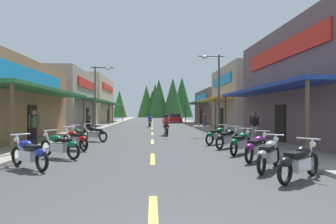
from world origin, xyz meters
name	(u,v)px	position (x,y,z in m)	size (l,w,h in m)	color
ground	(152,126)	(0.00, 31.39, -0.05)	(9.40, 92.78, 0.10)	#424244
sidewalk_left	(105,125)	(-5.80, 31.39, 0.06)	(2.20, 92.78, 0.12)	gray
sidewalk_right	(199,125)	(5.80, 31.39, 0.06)	(2.20, 92.78, 0.12)	gray
centerline_dashes	(152,124)	(0.00, 34.81, 0.01)	(0.16, 68.10, 0.01)	#E0C64C
storefront_left_middle	(45,100)	(-11.30, 27.11, 2.96)	(10.67, 10.78, 5.91)	gray
storefront_left_far	(87,100)	(-10.08, 40.54, 3.48)	(8.22, 13.41, 6.97)	tan
storefront_right_nearest	(335,85)	(9.95, 11.92, 3.16)	(7.97, 12.08, 6.32)	brown
storefront_right_middle	(256,98)	(10.34, 24.29, 3.06)	(8.75, 9.37, 6.12)	gray
storefront_right_far	(230,107)	(11.07, 35.81, 2.36)	(10.24, 11.32, 4.71)	brown
streetlamp_left	(99,89)	(-4.79, 22.33, 3.79)	(2.02, 0.30, 5.77)	#474C51
streetlamp_right	(215,82)	(4.80, 18.30, 3.97)	(2.02, 0.30, 6.09)	#474C51
motorcycle_parked_right_0	(299,161)	(3.67, 4.28, 0.49)	(1.78, 1.36, 1.04)	black
motorcycle_parked_right_1	(269,154)	(3.42, 5.48, 0.49)	(1.42, 1.73, 1.04)	black
motorcycle_parked_right_2	(257,147)	(3.69, 7.08, 0.49)	(1.49, 1.67, 1.04)	black
motorcycle_parked_right_3	(241,142)	(3.61, 8.61, 0.49)	(1.44, 1.71, 1.04)	black
motorcycle_parked_right_4	(228,138)	(3.58, 10.41, 0.49)	(1.61, 1.56, 1.04)	black
motorcycle_parked_right_5	(218,135)	(3.47, 11.97, 0.49)	(1.67, 1.50, 1.04)	black
motorcycle_parked_left_0	(29,153)	(-3.73, 6.11, 0.49)	(1.71, 1.44, 1.04)	black
motorcycle_parked_left_1	(60,145)	(-3.45, 7.99, 0.49)	(1.86, 1.23, 1.04)	black
motorcycle_parked_left_2	(75,139)	(-3.51, 10.19, 0.49)	(1.60, 1.57, 1.04)	black
motorcycle_parked_left_3	(79,136)	(-3.75, 11.79, 0.49)	(1.34, 1.79, 1.04)	black
motorcycle_parked_left_4	(94,133)	(-3.40, 13.76, 0.49)	(1.81, 1.31, 1.04)	black
rider_cruising_lead	(166,126)	(0.99, 17.38, 0.66)	(0.60, 2.14, 1.57)	black
rider_cruising_trailing	(150,121)	(-0.27, 28.85, 0.66)	(0.60, 2.14, 1.57)	black
pedestrian_by_shop	(254,124)	(6.06, 13.54, 0.98)	(0.44, 0.44, 1.70)	#B2A599
pedestrian_browsing	(204,119)	(5.81, 27.71, 0.90)	(0.43, 0.46, 1.57)	#333F8C
pedestrian_waiting	(34,125)	(-5.85, 11.48, 1.06)	(0.57, 0.29, 1.81)	black
pedestrian_strolling	(89,120)	(-6.24, 24.77, 0.95)	(0.55, 0.36, 1.64)	black
parked_car_curbside	(175,118)	(3.50, 39.99, 0.69)	(2.07, 4.30, 1.40)	#B21919
treeline_backdrop	(162,99)	(2.97, 79.67, 5.42)	(24.79, 13.04, 12.48)	#215A23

